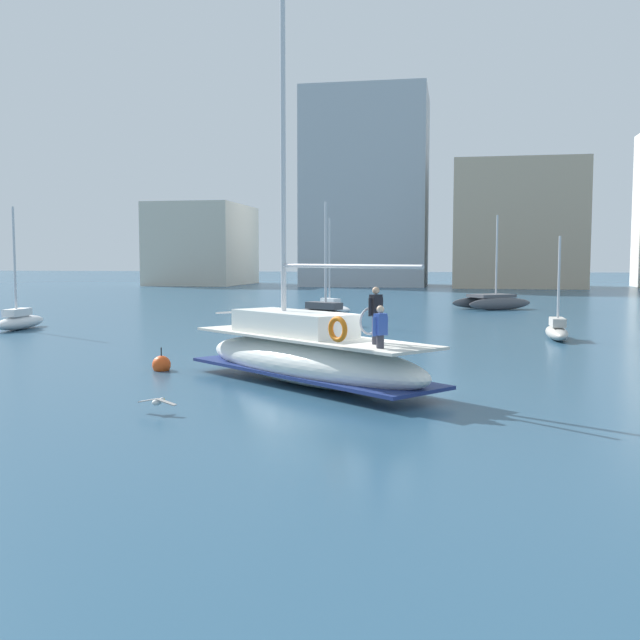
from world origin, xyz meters
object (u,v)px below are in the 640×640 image
(moored_catamaran, at_px, (491,301))
(seagull, at_px, (158,402))
(moored_sloop_far, at_px, (557,330))
(mooring_buoy, at_px, (161,365))
(main_sailboat, at_px, (307,355))
(moored_cutter_right, at_px, (332,307))
(moored_cutter_left, at_px, (321,314))
(moored_ketch_distant, at_px, (20,320))

(moored_catamaran, bearing_deg, seagull, -103.88)
(moored_sloop_far, height_order, mooring_buoy, moored_sloop_far)
(main_sailboat, distance_m, moored_catamaran, 36.36)
(main_sailboat, distance_m, moored_cutter_right, 29.24)
(moored_cutter_left, bearing_deg, main_sailboat, -80.92)
(seagull, distance_m, mooring_buoy, 7.17)
(moored_cutter_right, height_order, mooring_buoy, moored_cutter_right)
(moored_cutter_left, xyz_separation_m, mooring_buoy, (-2.16, -18.64, -0.38))
(moored_sloop_far, relative_size, seagull, 4.54)
(moored_catamaran, xyz_separation_m, moored_cutter_left, (-10.52, -15.22, -0.05))
(moored_sloop_far, bearing_deg, moored_catamaran, 95.27)
(moored_ketch_distant, distance_m, mooring_buoy, 18.30)
(seagull, height_order, mooring_buoy, mooring_buoy)
(moored_sloop_far, xyz_separation_m, moored_catamaran, (-1.97, 21.35, 0.19))
(moored_sloop_far, relative_size, moored_cutter_left, 0.69)
(moored_ketch_distant, bearing_deg, moored_cutter_right, 44.87)
(mooring_buoy, bearing_deg, moored_cutter_left, 83.39)
(main_sailboat, height_order, moored_catamaran, main_sailboat)
(moored_ketch_distant, bearing_deg, mooring_buoy, -43.20)
(moored_ketch_distant, height_order, mooring_buoy, moored_ketch_distant)
(moored_ketch_distant, relative_size, seagull, 6.12)
(main_sailboat, distance_m, moored_cutter_left, 20.66)
(mooring_buoy, bearing_deg, main_sailboat, -18.00)
(moored_sloop_far, xyz_separation_m, moored_ketch_distant, (-27.98, 0.01, 0.07))
(moored_catamaran, height_order, moored_ketch_distant, moored_catamaran)
(moored_catamaran, xyz_separation_m, mooring_buoy, (-12.68, -33.87, -0.43))
(moored_catamaran, xyz_separation_m, moored_cutter_right, (-11.28, -6.67, -0.15))
(moored_sloop_far, xyz_separation_m, moored_cutter_right, (-13.25, 14.68, 0.04))
(moored_ketch_distant, bearing_deg, moored_catamaran, 39.36)
(moored_cutter_left, bearing_deg, moored_sloop_far, -26.11)
(moored_cutter_left, distance_m, seagull, 25.30)
(moored_catamaran, bearing_deg, moored_ketch_distant, -140.64)
(main_sailboat, height_order, moored_cutter_right, main_sailboat)
(main_sailboat, relative_size, moored_catamaran, 1.65)
(main_sailboat, relative_size, moored_ketch_distant, 1.79)
(moored_sloop_far, bearing_deg, moored_cutter_left, 153.89)
(main_sailboat, relative_size, mooring_buoy, 12.87)
(main_sailboat, bearing_deg, moored_catamaran, 78.48)
(moored_cutter_right, bearing_deg, seagull, -87.86)
(main_sailboat, relative_size, seagull, 10.98)
(main_sailboat, bearing_deg, moored_ketch_distant, 142.70)
(moored_catamaran, height_order, moored_cutter_right, moored_catamaran)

